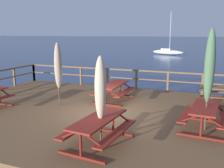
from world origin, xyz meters
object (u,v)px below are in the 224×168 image
Objects in this scene: picnic_table_back_left at (113,88)px; picnic_table_front_left at (221,92)px; picnic_table_back_right at (205,112)px; patio_umbrella_tall_front at (100,89)px; patio_umbrella_tall_mid_left at (210,67)px; sailboat_distant at (168,52)px; patio_umbrella_short_front at (58,66)px; picnic_table_mid_centre at (99,125)px.

picnic_table_back_left is 1.19× the size of picnic_table_front_left.
picnic_table_back_left is at bearing 150.26° from picnic_table_back_right.
picnic_table_back_left is 0.88× the size of patio_umbrella_tall_front.
patio_umbrella_tall_mid_left reaches higher than picnic_table_back_right.
sailboat_distant reaches higher than patio_umbrella_tall_mid_left.
patio_umbrella_short_front is 4.29m from patio_umbrella_tall_front.
sailboat_distant is at bearing 100.35° from patio_umbrella_tall_mid_left.
patio_umbrella_tall_mid_left reaches higher than picnic_table_back_left.
picnic_table_back_right and picnic_table_mid_centre have the same top height.
patio_umbrella_tall_front is (-2.73, -2.18, -0.47)m from patio_umbrella_tall_mid_left.
patio_umbrella_tall_mid_left reaches higher than patio_umbrella_short_front.
picnic_table_back_right is 0.91× the size of picnic_table_mid_centre.
patio_umbrella_tall_front is at bearing -140.49° from picnic_table_back_right.
patio_umbrella_tall_front is at bearing -141.36° from patio_umbrella_tall_mid_left.
picnic_table_mid_centre is at bearing -74.25° from picnic_table_back_left.
patio_umbrella_tall_mid_left is at bearing -43.84° from picnic_table_back_right.
picnic_table_mid_centre is at bearing -83.99° from sailboat_distant.
patio_umbrella_tall_front is at bearing 46.15° from picnic_table_mid_centre.
picnic_table_back_left and picnic_table_back_right have the same top height.
patio_umbrella_short_front is at bearing -88.24° from sailboat_distant.
sailboat_distant is at bearing 96.01° from picnic_table_mid_centre.
sailboat_distant is (-4.37, 41.02, -1.90)m from patio_umbrella_tall_front.
sailboat_distant is at bearing 96.08° from patio_umbrella_tall_front.
picnic_table_back_right is at bearing -79.69° from sailboat_distant.
picnic_table_mid_centre is 6.50m from picnic_table_front_left.
patio_umbrella_tall_mid_left is at bearing 38.77° from picnic_table_mid_centre.
patio_umbrella_tall_mid_left reaches higher than patio_umbrella_tall_front.
picnic_table_back_left is 4.81m from patio_umbrella_tall_front.
picnic_table_front_left is 6.52m from patio_umbrella_tall_front.
patio_umbrella_short_front is 0.84× the size of patio_umbrella_tall_mid_left.
picnic_table_back_right is at bearing 136.16° from patio_umbrella_tall_mid_left.
picnic_table_front_left is (0.62, 3.31, -0.01)m from picnic_table_back_right.
picnic_table_mid_centre is 0.30× the size of sailboat_distant.
picnic_table_front_left is 7.12m from patio_umbrella_short_front.
patio_umbrella_tall_mid_left is at bearing -79.65° from sailboat_distant.
patio_umbrella_short_front reaches higher than picnic_table_front_left.
picnic_table_front_left is at bearing 80.18° from patio_umbrella_tall_mid_left.
picnic_table_back_right is 39.45m from sailboat_distant.
picnic_table_back_right is 3.63m from patio_umbrella_tall_front.
picnic_table_front_left is at bearing 12.37° from picnic_table_back_left.
patio_umbrella_tall_mid_left reaches higher than picnic_table_mid_centre.
picnic_table_back_left is 1.05× the size of picnic_table_back_right.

